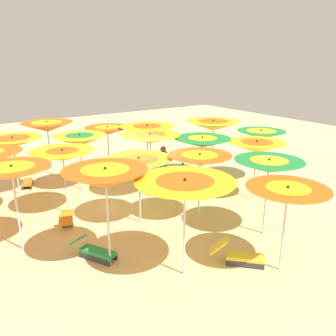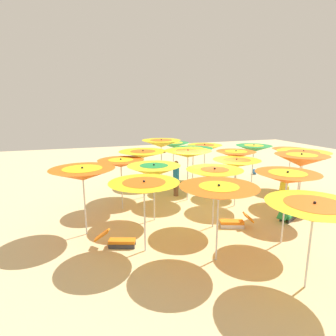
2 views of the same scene
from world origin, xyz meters
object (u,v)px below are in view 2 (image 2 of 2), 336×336
(lounger_0, at_px, (118,241))
(beachgoer_0, at_px, (176,178))
(beach_umbrella_15, at_px, (83,174))
(beach_umbrella_6, at_px, (215,174))
(beach_umbrella_10, at_px, (144,188))
(beach_umbrella_13, at_px, (193,151))
(beach_umbrella_14, at_px, (205,148))
(beach_umbrella_12, at_px, (188,154))
(beach_umbrella_17, at_px, (143,154))
(beach_umbrella_8, at_px, (236,154))
(beach_umbrella_7, at_px, (237,163))
(lounger_1, at_px, (154,183))
(beach_umbrella_0, at_px, (314,212))
(beach_ball, at_px, (255,171))
(beach_umbrella_1, at_px, (287,178))
(beach_umbrella_4, at_px, (291,152))
(beach_umbrella_9, at_px, (254,148))
(beach_umbrella_18, at_px, (161,144))
(beach_umbrella_16, at_px, (121,163))
(lounger_4, at_px, (288,215))
(beach_umbrella_2, at_px, (301,160))
(lounger_3, at_px, (284,189))
(beach_umbrella_3, at_px, (303,156))
(lounger_2, at_px, (234,222))
(beach_umbrella_11, at_px, (154,171))

(lounger_0, distance_m, beachgoer_0, 5.50)
(lounger_0, bearing_deg, beach_umbrella_15, 145.21)
(beach_umbrella_6, xyz_separation_m, beach_umbrella_10, (2.75, 0.91, 0.01))
(beach_umbrella_13, relative_size, beach_umbrella_14, 1.03)
(beach_umbrella_12, bearing_deg, beach_umbrella_17, -28.43)
(beach_umbrella_8, xyz_separation_m, beach_umbrella_15, (7.25, 2.39, 0.13))
(beach_umbrella_7, relative_size, lounger_1, 1.63)
(beach_umbrella_0, distance_m, lounger_0, 5.55)
(beach_umbrella_8, xyz_separation_m, lounger_1, (3.46, -2.47, -1.79))
(beach_umbrella_8, relative_size, beach_umbrella_15, 0.93)
(beach_umbrella_12, bearing_deg, beach_ball, -151.27)
(beach_umbrella_1, height_order, beach_umbrella_17, beach_umbrella_1)
(lounger_0, bearing_deg, beach_umbrella_17, 85.82)
(beach_umbrella_10, height_order, beach_ball, beach_umbrella_10)
(beach_umbrella_4, xyz_separation_m, beach_umbrella_9, (1.50, -1.12, 0.11))
(beach_umbrella_18, relative_size, lounger_0, 1.96)
(beach_umbrella_16, relative_size, lounger_4, 1.66)
(beach_umbrella_2, height_order, beach_umbrella_9, beach_umbrella_2)
(beach_umbrella_1, bearing_deg, beach_umbrella_13, -87.35)
(lounger_3, bearing_deg, beach_ball, 32.24)
(beach_umbrella_17, xyz_separation_m, beach_ball, (-7.93, -2.33, -1.93))
(lounger_3, bearing_deg, lounger_4, -171.90)
(beach_umbrella_6, bearing_deg, beach_umbrella_12, -94.91)
(lounger_1, xyz_separation_m, lounger_4, (-3.66, 6.04, -0.01))
(beach_umbrella_18, bearing_deg, beach_umbrella_3, 133.57)
(lounger_2, bearing_deg, beach_umbrella_8, -100.75)
(beach_umbrella_8, height_order, beach_umbrella_9, beach_umbrella_9)
(beach_umbrella_4, distance_m, beach_umbrella_14, 4.59)
(beach_umbrella_3, xyz_separation_m, beach_umbrella_12, (4.65, -1.97, 0.03))
(beach_umbrella_6, distance_m, beach_umbrella_10, 2.90)
(beach_umbrella_4, height_order, beach_umbrella_13, beach_umbrella_13)
(beach_umbrella_6, distance_m, lounger_3, 6.18)
(beach_umbrella_6, xyz_separation_m, beach_umbrella_11, (1.84, -1.27, -0.03))
(beach_umbrella_4, xyz_separation_m, lounger_3, (0.74, 0.60, -1.73))
(beach_umbrella_6, xyz_separation_m, beach_umbrella_16, (2.81, -2.87, 0.00))
(lounger_2, bearing_deg, beach_umbrella_18, -62.91)
(beach_umbrella_4, relative_size, beach_umbrella_18, 0.86)
(beach_umbrella_11, xyz_separation_m, beach_umbrella_13, (-3.07, -3.40, 0.06))
(beach_umbrella_9, bearing_deg, beach_umbrella_15, 20.84)
(beach_umbrella_14, height_order, beachgoer_0, beach_umbrella_14)
(beachgoer_0, bearing_deg, beach_umbrella_8, -18.50)
(beach_umbrella_15, height_order, beach_umbrella_16, beach_umbrella_15)
(beach_umbrella_2, bearing_deg, beach_umbrella_0, 49.95)
(beach_umbrella_0, height_order, beach_umbrella_6, beach_umbrella_6)
(beach_umbrella_3, distance_m, lounger_4, 3.07)
(beach_umbrella_2, height_order, beach_umbrella_18, beach_umbrella_2)
(beach_umbrella_9, xyz_separation_m, beach_umbrella_12, (4.34, 1.18, 0.13))
(beach_umbrella_1, bearing_deg, beach_umbrella_14, -97.46)
(beach_umbrella_12, bearing_deg, beach_umbrella_18, -85.09)
(beach_umbrella_17, height_order, beachgoer_0, beach_umbrella_17)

